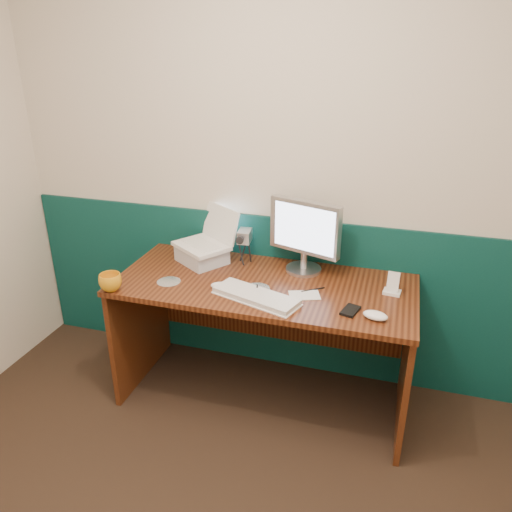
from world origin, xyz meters
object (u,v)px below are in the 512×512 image
(laptop, at_px, (201,228))
(keyboard, at_px, (256,297))
(desk, at_px, (264,342))
(camcorder, at_px, (245,246))
(monitor, at_px, (305,236))
(mug, at_px, (110,282))

(laptop, bearing_deg, keyboard, -4.81)
(desk, height_order, camcorder, camcorder)
(desk, xyz_separation_m, monitor, (0.17, 0.21, 0.58))
(laptop, distance_m, mug, 0.59)
(desk, relative_size, mug, 13.71)
(desk, distance_m, monitor, 0.64)
(laptop, xyz_separation_m, monitor, (0.59, 0.05, -0.01))
(laptop, xyz_separation_m, mug, (-0.32, -0.47, -0.17))
(mug, bearing_deg, camcorder, 43.48)
(mug, relative_size, camcorder, 0.57)
(laptop, xyz_separation_m, camcorder, (0.24, 0.06, -0.11))
(desk, xyz_separation_m, camcorder, (-0.18, 0.22, 0.48))
(desk, bearing_deg, camcorder, 128.93)
(monitor, relative_size, camcorder, 2.02)
(monitor, xyz_separation_m, mug, (-0.91, -0.52, -0.16))
(desk, height_order, keyboard, keyboard)
(laptop, relative_size, camcorder, 1.45)
(mug, xyz_separation_m, camcorder, (0.56, 0.53, 0.06))
(keyboard, bearing_deg, camcorder, 133.20)
(camcorder, bearing_deg, keyboard, -71.33)
(desk, relative_size, monitor, 3.85)
(laptop, height_order, keyboard, laptop)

